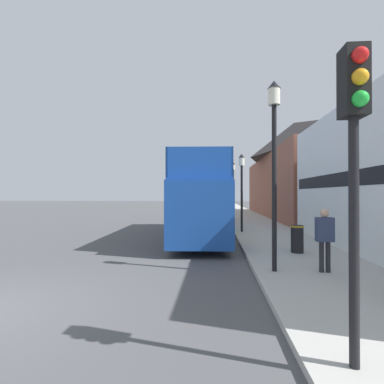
{
  "coord_description": "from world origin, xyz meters",
  "views": [
    {
      "loc": [
        4.57,
        -5.14,
        2.23
      ],
      "look_at": [
        3.31,
        11.81,
        2.37
      ],
      "focal_mm": 28.0,
      "sensor_mm": 36.0,
      "label": 1
    }
  ],
  "objects": [
    {
      "name": "traffic_signal",
      "position": [
        6.26,
        -1.4,
        2.98
      ],
      "size": [
        0.28,
        0.42,
        3.88
      ],
      "color": "black",
      "rests_on": "sidewalk"
    },
    {
      "name": "lamp_post_nearest",
      "position": [
        6.21,
        3.18,
        3.69
      ],
      "size": [
        0.35,
        0.35,
        5.21
      ],
      "color": "black",
      "rests_on": "sidewalk"
    },
    {
      "name": "parked_car_ahead_of_bus",
      "position": [
        4.56,
        19.3,
        0.68
      ],
      "size": [
        1.79,
        3.9,
        1.48
      ],
      "rotation": [
        0.0,
        0.0,
        0.0
      ],
      "color": "black",
      "rests_on": "ground_plane"
    },
    {
      "name": "pedestrian_second",
      "position": [
        7.53,
        3.15,
        1.16
      ],
      "size": [
        0.45,
        0.24,
        1.7
      ],
      "color": "#232328",
      "rests_on": "sidewalk"
    },
    {
      "name": "ground_plane",
      "position": [
        0.0,
        21.0,
        0.0
      ],
      "size": [
        144.0,
        144.0,
        0.0
      ],
      "primitive_type": "plane",
      "color": "#4C4C4F"
    },
    {
      "name": "brick_terrace_rear",
      "position": [
        12.38,
        24.82,
        4.63
      ],
      "size": [
        6.0,
        22.91,
        9.27
      ],
      "color": "#935642",
      "rests_on": "ground_plane"
    },
    {
      "name": "litter_bin",
      "position": [
        7.54,
        5.87,
        0.66
      ],
      "size": [
        0.48,
        0.48,
        0.98
      ],
      "color": "black",
      "rests_on": "sidewalk"
    },
    {
      "name": "lamp_post_third",
      "position": [
        6.18,
        20.51,
        3.48
      ],
      "size": [
        0.35,
        0.35,
        4.85
      ],
      "color": "black",
      "rests_on": "sidewalk"
    },
    {
      "name": "sidewalk",
      "position": [
        7.52,
        18.0,
        0.07
      ],
      "size": [
        3.7,
        108.0,
        0.14
      ],
      "color": "#ADAAA3",
      "rests_on": "ground_plane"
    },
    {
      "name": "tour_bus",
      "position": [
        3.79,
        10.82,
        1.78
      ],
      "size": [
        2.93,
        11.45,
        3.94
      ],
      "rotation": [
        0.0,
        0.0,
        0.05
      ],
      "color": "#19479E",
      "rests_on": "ground_plane"
    },
    {
      "name": "lamp_post_second",
      "position": [
        6.11,
        11.84,
        3.18
      ],
      "size": [
        0.35,
        0.35,
        4.38
      ],
      "color": "black",
      "rests_on": "sidewalk"
    }
  ]
}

